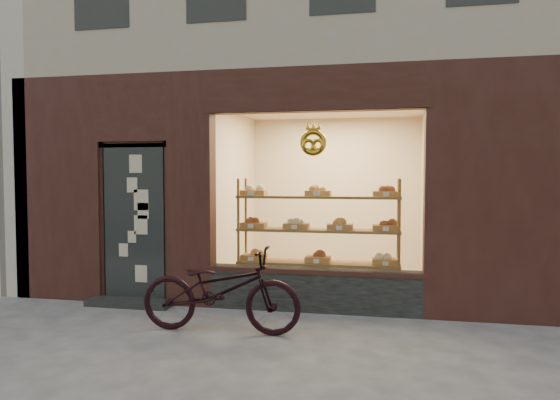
# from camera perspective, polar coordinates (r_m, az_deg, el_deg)

# --- Properties ---
(ground) EXTENTS (90.00, 90.00, 0.00)m
(ground) POSITION_cam_1_polar(r_m,az_deg,el_deg) (4.70, -5.45, -18.96)
(ground) COLOR #515151
(display_shelf) EXTENTS (2.20, 0.45, 1.70)m
(display_shelf) POSITION_cam_1_polar(r_m,az_deg,el_deg) (6.83, 4.36, -4.71)
(display_shelf) COLOR brown
(display_shelf) RESTS_ON ground
(bicycle) EXTENTS (1.82, 0.66, 0.95)m
(bicycle) POSITION_cam_1_polar(r_m,az_deg,el_deg) (5.65, -6.83, -10.16)
(bicycle) COLOR black
(bicycle) RESTS_ON ground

